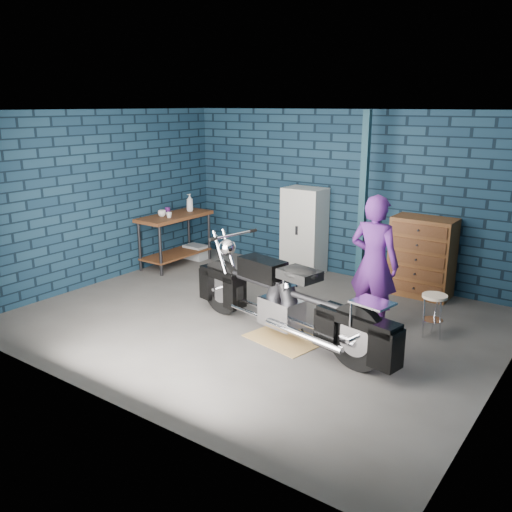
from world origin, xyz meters
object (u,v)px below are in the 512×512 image
Objects in this scene: workbench at (176,240)px; person at (374,264)px; motorcycle at (286,294)px; locker at (304,231)px; storage_bin at (196,252)px; shop_stool at (433,316)px; tool_chest at (422,257)px.

workbench is 4.09m from person.
locker is (-1.25, 2.51, 0.14)m from motorcycle.
workbench is 3.66m from motorcycle.
motorcycle is 6.49× the size of storage_bin.
storage_bin is 0.75× the size of shop_stool.
workbench is 4.20m from tool_chest.
motorcycle is 3.91m from storage_bin.
person is 3.16× the size of shop_stool.
motorcycle is at bearing 53.11° from person.
person is (4.02, -0.64, 0.41)m from workbench.
workbench is 3.42× the size of storage_bin.
workbench is at bearing -8.07° from person.
locker reaches higher than tool_chest.
tool_chest is at bearing 6.40° from storage_bin.
shop_stool is (1.43, 1.11, -0.31)m from motorcycle.
person is 4.22m from storage_bin.
tool_chest is 2.16× the size of shop_stool.
workbench is 0.53× the size of motorcycle.
tool_chest is at bearing 115.15° from shop_stool.
shop_stool is at bearing -27.53° from locker.
person is 0.96m from shop_stool.
shop_stool reaches higher than storage_bin.
motorcycle is 2.24× the size of tool_chest.
shop_stool is (4.74, -0.44, -0.18)m from workbench.
tool_chest is at bearing -91.35° from person.
person is at bearing -164.39° from shop_stool.
storage_bin is 4.82m from shop_stool.
shop_stool is (0.72, 0.20, -0.59)m from person.
shop_stool is at bearing -163.37° from person.
tool_chest reaches higher than shop_stool.
motorcycle is at bearing -142.16° from shop_stool.
workbench is 0.81× the size of person.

